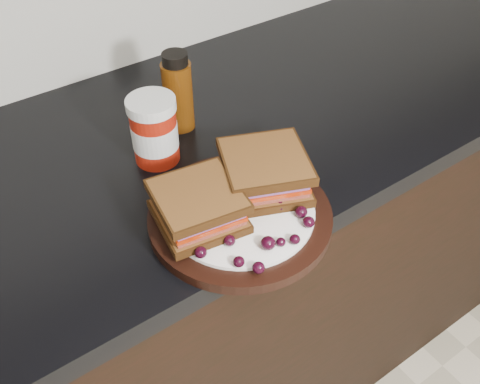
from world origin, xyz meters
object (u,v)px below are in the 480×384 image
object	(u,v)px
plate	(240,216)
condiment_jar	(154,130)
sandwich_left	(198,206)
oil_bottle	(178,92)

from	to	relation	value
plate	condiment_jar	world-z (taller)	condiment_jar
plate	sandwich_left	size ratio (longest dim) A/B	2.34
condiment_jar	oil_bottle	bearing A→B (deg)	36.38
sandwich_left	oil_bottle	bearing A→B (deg)	74.34
sandwich_left	condiment_jar	world-z (taller)	condiment_jar
sandwich_left	condiment_jar	distance (m)	0.19
plate	oil_bottle	xyz separation A→B (m)	(0.05, 0.26, 0.07)
condiment_jar	oil_bottle	size ratio (longest dim) A/B	0.80
condiment_jar	oil_bottle	xyz separation A→B (m)	(0.08, 0.06, 0.01)
sandwich_left	oil_bottle	xyz separation A→B (m)	(0.11, 0.25, 0.02)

